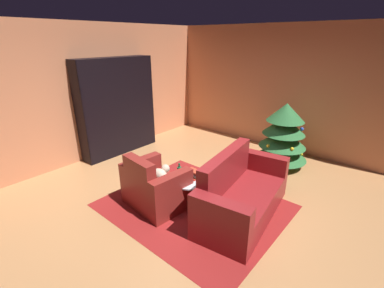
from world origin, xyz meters
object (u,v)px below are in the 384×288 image
object	(u,v)px
bottle_on_table	(179,172)
armchair_red	(155,187)
couch_red	(241,195)
decorated_tree	(283,135)
bookshelf_unit	(122,107)
coffee_table	(190,181)
book_stack_on_table	(194,174)

from	to	relation	value
bottle_on_table	armchair_red	bearing A→B (deg)	-122.49
couch_red	decorated_tree	world-z (taller)	decorated_tree
armchair_red	decorated_tree	world-z (taller)	decorated_tree
bookshelf_unit	armchair_red	bearing A→B (deg)	-25.91
couch_red	coffee_table	distance (m)	0.79
book_stack_on_table	couch_red	bearing A→B (deg)	13.54
armchair_red	couch_red	bearing A→B (deg)	30.36
bottle_on_table	decorated_tree	xyz separation A→B (m)	(0.68, 2.27, 0.13)
bookshelf_unit	book_stack_on_table	bearing A→B (deg)	-12.80
book_stack_on_table	bottle_on_table	bearing A→B (deg)	-139.13
armchair_red	bottle_on_table	xyz separation A→B (m)	(0.21, 0.33, 0.20)
book_stack_on_table	coffee_table	bearing A→B (deg)	-99.44
armchair_red	coffee_table	xyz separation A→B (m)	(0.37, 0.41, 0.07)
coffee_table	book_stack_on_table	bearing A→B (deg)	80.56
armchair_red	bookshelf_unit	bearing A→B (deg)	154.09
armchair_red	coffee_table	distance (m)	0.55
coffee_table	couch_red	bearing A→B (deg)	17.88
decorated_tree	bottle_on_table	bearing A→B (deg)	-106.59
book_stack_on_table	decorated_tree	xyz separation A→B (m)	(0.51, 2.13, 0.17)
bookshelf_unit	couch_red	world-z (taller)	bookshelf_unit
bookshelf_unit	coffee_table	world-z (taller)	bookshelf_unit
coffee_table	bookshelf_unit	bearing A→B (deg)	165.79
bottle_on_table	decorated_tree	distance (m)	2.37
armchair_red	bottle_on_table	bearing A→B (deg)	57.51
coffee_table	bottle_on_table	xyz separation A→B (m)	(-0.15, -0.08, 0.14)
couch_red	book_stack_on_table	xyz separation A→B (m)	(-0.74, -0.18, 0.17)
bookshelf_unit	decorated_tree	xyz separation A→B (m)	(3.06, 1.55, -0.36)
bookshelf_unit	bottle_on_table	xyz separation A→B (m)	(2.38, -0.72, -0.49)
decorated_tree	book_stack_on_table	bearing A→B (deg)	-103.50
armchair_red	couch_red	world-z (taller)	couch_red
coffee_table	decorated_tree	bearing A→B (deg)	76.62
decorated_tree	bookshelf_unit	bearing A→B (deg)	-153.15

